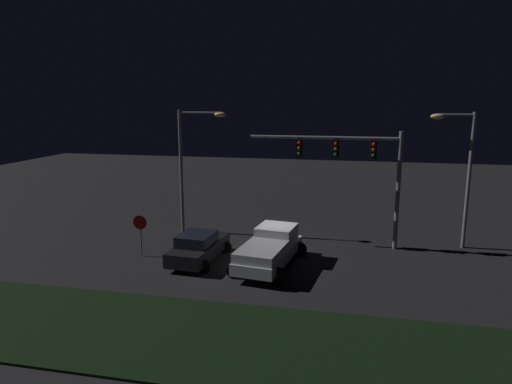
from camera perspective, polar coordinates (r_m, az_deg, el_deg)
The scene contains 8 objects.
ground_plane at distance 24.36m, azimuth 2.55°, elevation -8.03°, with size 80.00×80.00×0.00m, color black.
grass_median at distance 16.32m, azimuth -2.93°, elevation -18.21°, with size 23.22×5.59×0.10m, color black.
pickup_truck at distance 22.65m, azimuth 1.81°, elevation -6.87°, with size 3.37×5.62×1.80m.
car_sedan at distance 23.59m, azimuth -7.25°, elevation -6.87°, with size 2.70×4.52×1.51m.
traffic_signal_gantry at distance 25.44m, azimuth 12.12°, elevation 3.93°, with size 8.32×0.56×6.50m.
street_lamp_left at distance 27.94m, azimuth -8.19°, elevation 4.59°, with size 2.99×0.44×7.54m.
street_lamp_right at distance 27.10m, azimuth 24.33°, elevation 3.31°, with size 2.32×0.44×7.51m.
stop_sign at distance 24.63m, azimuth -14.33°, elevation -4.35°, with size 0.76×0.08×2.23m.
Camera 1 is at (3.71, -22.66, 8.13)m, focal length 31.86 mm.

